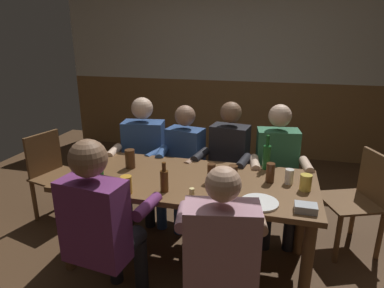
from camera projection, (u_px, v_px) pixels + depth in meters
The scene contains 28 objects.
ground_plane at pixel (189, 257), 2.88m from camera, with size 6.64×6.64×0.00m, color #4C331E.
back_wall_upper at pixel (239, 39), 4.93m from camera, with size 5.47×0.12×1.20m, color beige.
back_wall_wainscot at pixel (235, 117), 5.30m from camera, with size 5.47×0.12×1.15m, color brown.
dining_table at pixel (188, 190), 2.65m from camera, with size 1.97×0.84×0.75m.
person_0 at pixel (143, 152), 3.40m from camera, with size 0.59×0.58×1.23m.
person_1 at pixel (182, 160), 3.30m from camera, with size 0.54×0.56×1.18m.
person_2 at pixel (227, 161), 3.19m from camera, with size 0.53×0.56×1.23m.
person_3 at pixel (277, 166), 3.07m from camera, with size 0.55×0.57×1.23m.
person_4 at pixel (101, 221), 2.12m from camera, with size 0.58×0.54×1.26m.
person_5 at pixel (221, 245), 1.96m from camera, with size 0.60×0.58×1.17m.
chair_empty_near_right at pixel (54, 173), 3.42m from camera, with size 0.53×0.53×0.88m.
chair_empty_near_left at pixel (359, 198), 2.89m from camera, with size 0.57×0.57×0.88m.
table_candle at pixel (192, 194), 2.28m from camera, with size 0.04×0.04×0.08m, color #F9E08C.
condiment_caddy at pixel (306, 208), 2.12m from camera, with size 0.14×0.10×0.05m, color #B2B7BC.
plate_0 at pixel (259, 203), 2.22m from camera, with size 0.25×0.25×0.01m, color white.
bottle_0 at pixel (99, 168), 2.59m from camera, with size 0.06×0.06×0.25m.
bottle_1 at pixel (164, 180), 2.38m from camera, with size 0.06×0.06×0.22m.
bottle_2 at pixel (87, 161), 2.66m from camera, with size 0.05×0.05×0.28m.
bottle_3 at pixel (267, 156), 2.77m from camera, with size 0.06×0.06×0.29m.
pint_glass_0 at pixel (130, 159), 2.80m from camera, with size 0.08×0.08×0.16m, color #4C2D19.
pint_glass_1 at pixel (99, 152), 3.04m from camera, with size 0.08×0.08×0.10m, color #4C2D19.
pint_glass_2 at pixel (233, 175), 2.50m from camera, with size 0.07×0.07×0.15m, color #4C2D19.
pint_glass_3 at pixel (270, 173), 2.53m from camera, with size 0.06×0.06×0.15m, color #4C2D19.
pint_glass_4 at pixel (90, 160), 2.81m from camera, with size 0.07×0.07×0.14m, color #4C2D19.
pint_glass_5 at pixel (211, 173), 2.54m from camera, with size 0.06×0.06×0.14m, color #4C2D19.
pint_glass_6 at pixel (289, 176), 2.51m from camera, with size 0.06×0.06×0.11m, color white.
pint_glass_7 at pixel (306, 183), 2.40m from camera, with size 0.08×0.08×0.12m, color #E5C64C.
pint_glass_8 at pixel (126, 185), 2.35m from camera, with size 0.08×0.08×0.13m, color gold.
Camera 1 is at (0.64, -2.34, 1.83)m, focal length 31.34 mm.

